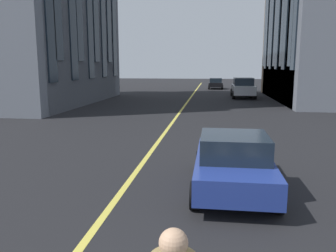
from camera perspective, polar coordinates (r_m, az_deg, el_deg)
lane_centre_line at (r=21.44m, az=1.78°, el=2.03°), size 80.00×0.16×0.01m
car_blue_oncoming at (r=8.38m, az=10.80°, el=-5.92°), size 3.90×1.89×1.40m
car_black_mid at (r=45.45m, az=7.94°, el=7.03°), size 3.90×1.89×1.40m
car_silver_trailing at (r=33.13m, az=12.40°, el=6.29°), size 4.70×2.14×1.88m
building_left_far at (r=30.27m, az=-21.93°, el=17.06°), size 16.57×9.64×14.12m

